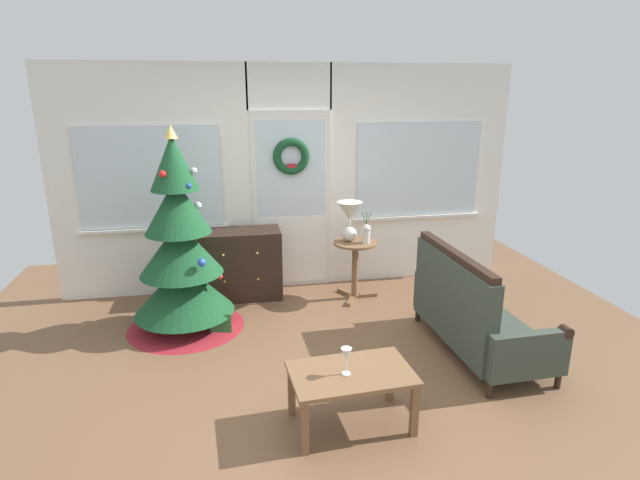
{
  "coord_description": "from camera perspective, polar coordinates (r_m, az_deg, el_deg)",
  "views": [
    {
      "loc": [
        -0.76,
        -3.69,
        2.29
      ],
      "look_at": [
        0.05,
        0.55,
        1.0
      ],
      "focal_mm": 28.81,
      "sensor_mm": 36.0,
      "label": 1
    }
  ],
  "objects": [
    {
      "name": "christmas_tree",
      "position": [
        5.08,
        -15.18,
        -2.02
      ],
      "size": [
        1.14,
        1.14,
        1.97
      ],
      "color": "#4C331E",
      "rests_on": "ground"
    },
    {
      "name": "gift_box",
      "position": [
        5.15,
        -11.0,
        -8.83
      ],
      "size": [
        0.21,
        0.19,
        0.21
      ],
      "primitive_type": "cube",
      "color": "#266633",
      "rests_on": "ground"
    },
    {
      "name": "wine_glass",
      "position": [
        3.54,
        2.94,
        -12.67
      ],
      "size": [
        0.08,
        0.08,
        0.2
      ],
      "color": "silver",
      "rests_on": "coffee_table"
    },
    {
      "name": "settee_sofa",
      "position": [
        4.77,
        16.41,
        -7.78
      ],
      "size": [
        0.76,
        1.53,
        0.96
      ],
      "color": "black",
      "rests_on": "ground"
    },
    {
      "name": "table_lamp",
      "position": [
        5.58,
        3.32,
        2.68
      ],
      "size": [
        0.28,
        0.28,
        0.44
      ],
      "color": "silver",
      "rests_on": "side_table"
    },
    {
      "name": "ground_plane",
      "position": [
        4.41,
        0.73,
        -14.64
      ],
      "size": [
        6.76,
        6.76,
        0.0
      ],
      "primitive_type": "plane",
      "color": "brown"
    },
    {
      "name": "coffee_table",
      "position": [
        3.67,
        3.5,
        -15.22
      ],
      "size": [
        0.87,
        0.57,
        0.42
      ],
      "color": "brown",
      "rests_on": "ground"
    },
    {
      "name": "back_wall_with_door",
      "position": [
        5.91,
        -3.29,
        6.8
      ],
      "size": [
        5.2,
        0.19,
        2.55
      ],
      "color": "white",
      "rests_on": "ground"
    },
    {
      "name": "flower_vase",
      "position": [
        5.57,
        5.14,
        0.83
      ],
      "size": [
        0.11,
        0.1,
        0.35
      ],
      "color": "beige",
      "rests_on": "side_table"
    },
    {
      "name": "side_table",
      "position": [
        5.69,
        3.93,
        -2.03
      ],
      "size": [
        0.5,
        0.48,
        0.66
      ],
      "color": "brown",
      "rests_on": "ground"
    },
    {
      "name": "dresser_cabinet",
      "position": [
        5.81,
        -8.83,
        -2.68
      ],
      "size": [
        0.9,
        0.45,
        0.78
      ],
      "color": "black",
      "rests_on": "ground"
    }
  ]
}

